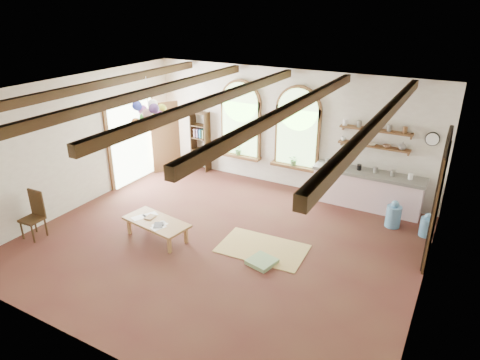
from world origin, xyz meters
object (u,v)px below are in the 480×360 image
Objects in this scene: kitchen_counter at (367,189)px; side_chair at (34,224)px; balloon_cluster at (149,113)px; coffee_table at (156,223)px.

side_chair is (-5.95, -4.98, -0.17)m from kitchen_counter.
balloon_cluster reaches higher than kitchen_counter.
kitchen_counter is 2.54× the size of side_chair.
coffee_table is 2.63m from balloon_cluster.
coffee_table is at bearing -133.81° from kitchen_counter.
side_chair reaches higher than kitchen_counter.
side_chair is 3.52m from balloon_cluster.
side_chair is at bearing -140.10° from kitchen_counter.
kitchen_counter is 1.71× the size of coffee_table.
balloon_cluster is at bearing -152.95° from kitchen_counter.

